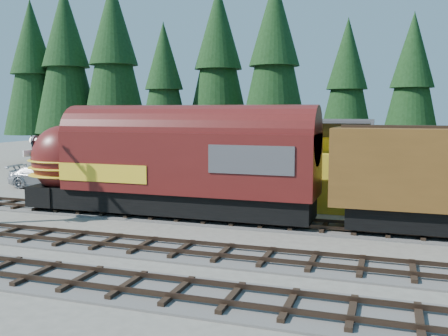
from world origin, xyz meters
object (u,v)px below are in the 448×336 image
(caboose, at_px, (207,152))
(pickup_truck_b, at_px, (47,177))
(pickup_truck_a, at_px, (157,182))
(depot, at_px, (268,156))
(locomotive, at_px, (157,168))

(caboose, xyz_separation_m, pickup_truck_b, (-10.21, -7.37, -1.51))
(pickup_truck_b, bearing_deg, pickup_truck_a, -93.07)
(caboose, distance_m, pickup_truck_a, 7.72)
(caboose, bearing_deg, pickup_truck_a, -97.41)
(pickup_truck_a, bearing_deg, depot, -104.02)
(locomotive, relative_size, pickup_truck_b, 2.85)
(caboose, height_order, pickup_truck_a, caboose)
(depot, bearing_deg, locomotive, -125.44)
(pickup_truck_a, relative_size, pickup_truck_b, 1.11)
(depot, distance_m, caboose, 10.22)
(depot, height_order, pickup_truck_b, depot)
(pickup_truck_b, bearing_deg, depot, -92.59)
(caboose, relative_size, pickup_truck_b, 1.52)
(depot, distance_m, pickup_truck_a, 8.15)
(locomotive, height_order, caboose, caboose)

